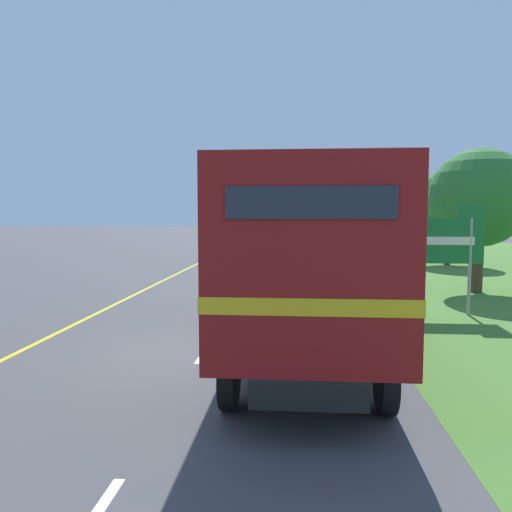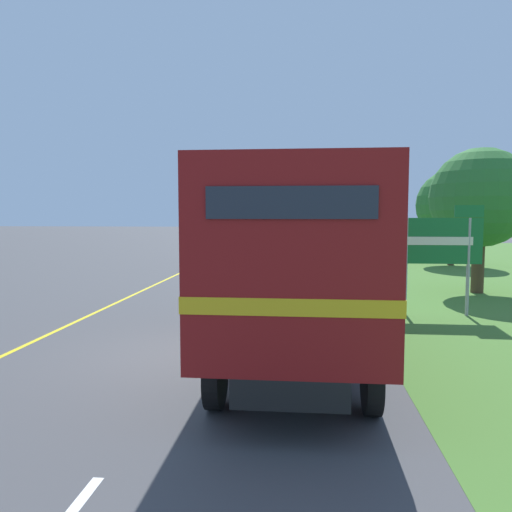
% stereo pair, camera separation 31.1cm
% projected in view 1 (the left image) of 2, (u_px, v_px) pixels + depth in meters
% --- Properties ---
extents(ground_plane, '(200.00, 200.00, 0.00)m').
position_uv_depth(ground_plane, '(203.00, 355.00, 9.71)').
color(ground_plane, '#444447').
extents(edge_line_yellow, '(0.12, 54.68, 0.01)m').
position_uv_depth(edge_line_yellow, '(177.00, 274.00, 22.88)').
color(edge_line_yellow, yellow).
rests_on(edge_line_yellow, ground).
extents(centre_dash_near, '(0.12, 2.60, 0.01)m').
position_uv_depth(centre_dash_near, '(210.00, 345.00, 10.42)').
color(centre_dash_near, white).
rests_on(centre_dash_near, ground).
extents(centre_dash_mid_a, '(0.12, 2.60, 0.01)m').
position_uv_depth(centre_dash_mid_a, '(243.00, 295.00, 16.97)').
color(centre_dash_mid_a, white).
rests_on(centre_dash_mid_a, ground).
extents(centre_dash_mid_b, '(0.12, 2.60, 0.01)m').
position_uv_depth(centre_dash_mid_b, '(258.00, 272.00, 23.53)').
color(centre_dash_mid_b, white).
rests_on(centre_dash_mid_b, ground).
extents(centre_dash_far, '(0.12, 2.60, 0.01)m').
position_uv_depth(centre_dash_far, '(267.00, 260.00, 30.08)').
color(centre_dash_far, white).
rests_on(centre_dash_far, ground).
extents(centre_dash_farthest, '(0.12, 2.60, 0.01)m').
position_uv_depth(centre_dash_farthest, '(272.00, 252.00, 36.63)').
color(centre_dash_farthest, white).
rests_on(centre_dash_farthest, ground).
extents(horse_trailer_truck, '(2.53, 7.83, 3.44)m').
position_uv_depth(horse_trailer_truck, '(305.00, 258.00, 9.13)').
color(horse_trailer_truck, black).
rests_on(horse_trailer_truck, ground).
extents(lead_car_white, '(1.80, 4.29, 1.96)m').
position_uv_depth(lead_car_white, '(233.00, 246.00, 27.33)').
color(lead_car_white, black).
rests_on(lead_car_white, ground).
extents(lead_car_silver_ahead, '(1.80, 3.93, 2.01)m').
position_uv_depth(lead_car_silver_ahead, '(300.00, 236.00, 39.51)').
color(lead_car_silver_ahead, black).
rests_on(lead_car_silver_ahead, ground).
extents(highway_sign, '(2.33, 0.09, 2.98)m').
position_uv_depth(highway_sign, '(441.00, 244.00, 13.48)').
color(highway_sign, '#9E9EA3').
rests_on(highway_sign, ground).
extents(roadside_tree_near, '(3.41, 3.41, 5.02)m').
position_uv_depth(roadside_tree_near, '(479.00, 198.00, 17.28)').
color(roadside_tree_near, '#4C3823').
rests_on(roadside_tree_near, ground).
extents(roadside_tree_mid, '(3.78, 3.78, 5.12)m').
position_uv_depth(roadside_tree_mid, '(448.00, 205.00, 26.78)').
color(roadside_tree_mid, '#4C3823').
rests_on(roadside_tree_mid, ground).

